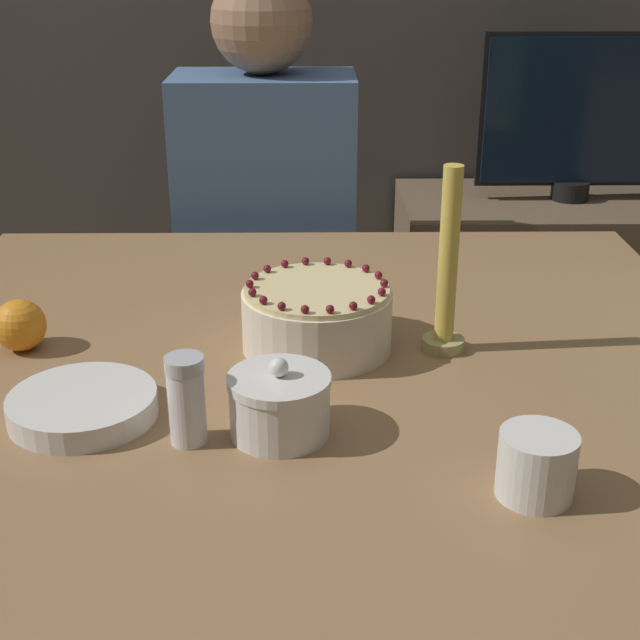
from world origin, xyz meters
TOP-DOWN VIEW (x-y plane):
  - dining_table at (0.00, 0.00)m, footprint 1.27×1.18m
  - cake at (0.01, 0.03)m, footprint 0.22×0.22m
  - sugar_bowl at (-0.04, -0.22)m, footprint 0.13×0.13m
  - sugar_shaker at (-0.15, -0.23)m, footprint 0.05×0.05m
  - plate_stack at (-0.29, -0.17)m, footprint 0.19×0.19m
  - candle at (0.20, 0.02)m, footprint 0.06×0.06m
  - cup at (0.25, -0.35)m, footprint 0.09×0.09m
  - orange_fruit_0 at (-0.43, 0.03)m, footprint 0.08×0.08m
  - person_man_blue_shirt at (-0.10, 0.79)m, footprint 0.40×0.34m
  - side_cabinet at (0.70, 1.13)m, footprint 0.89×0.44m
  - tv_monitor at (0.70, 1.14)m, footprint 0.51×0.10m

SIDE VIEW (x-z plane):
  - side_cabinet at x=0.70m, z-range 0.00..0.66m
  - person_man_blue_shirt at x=-0.10m, z-range -0.08..1.18m
  - dining_table at x=0.00m, z-range 0.27..1.01m
  - plate_stack at x=-0.29m, z-range 0.74..0.78m
  - cup at x=0.25m, z-range 0.74..0.82m
  - orange_fruit_0 at x=-0.43m, z-range 0.74..0.82m
  - sugar_bowl at x=-0.04m, z-range 0.73..0.84m
  - cake at x=0.01m, z-range 0.74..0.85m
  - sugar_shaker at x=-0.15m, z-range 0.74..0.86m
  - candle at x=0.20m, z-range 0.72..1.00m
  - tv_monitor at x=0.70m, z-range 0.67..1.10m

